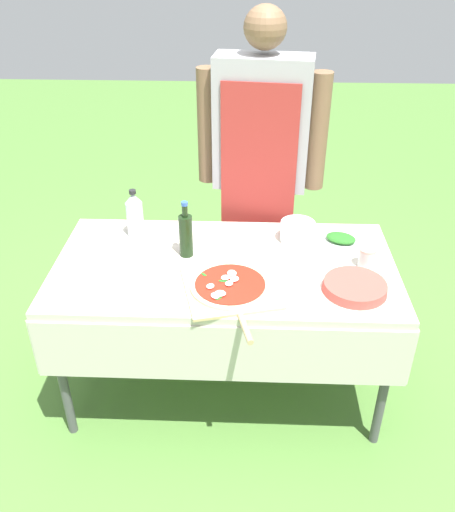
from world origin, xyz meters
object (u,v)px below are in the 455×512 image
(person_cook, at_px, (261,156))
(sauce_jar, at_px, (367,258))
(prep_table, at_px, (225,278))
(plate_stack, at_px, (355,287))
(pizza_on_peel, at_px, (230,287))
(water_bottle, at_px, (135,215))
(mixing_tub, at_px, (297,231))
(herb_container, at_px, (341,239))
(oil_bottle, at_px, (186,235))

(person_cook, distance_m, sauce_jar, 0.76)
(prep_table, distance_m, person_cook, 0.69)
(plate_stack, bearing_deg, pizza_on_peel, -178.23)
(person_cook, distance_m, water_bottle, 0.70)
(mixing_tub, bearing_deg, pizza_on_peel, -125.69)
(person_cook, distance_m, herb_container, 0.58)
(person_cook, relative_size, pizza_on_peel, 3.05)
(prep_table, xyz_separation_m, mixing_tub, (0.33, 0.22, 0.12))
(mixing_tub, bearing_deg, person_cook, 116.42)
(prep_table, bearing_deg, herb_container, 21.15)
(herb_container, bearing_deg, pizza_on_peel, -141.08)
(mixing_tub, bearing_deg, sauce_jar, -36.22)
(prep_table, xyz_separation_m, sauce_jar, (0.62, 0.01, 0.11))
(pizza_on_peel, relative_size, sauce_jar, 6.40)
(sauce_jar, bearing_deg, water_bottle, 167.79)
(water_bottle, distance_m, herb_container, 0.97)
(water_bottle, xyz_separation_m, plate_stack, (0.97, -0.42, -0.09))
(oil_bottle, relative_size, herb_container, 1.35)
(water_bottle, relative_size, herb_container, 1.21)
(oil_bottle, xyz_separation_m, herb_container, (0.71, 0.14, -0.09))
(prep_table, bearing_deg, person_cook, 74.62)
(sauce_jar, bearing_deg, oil_bottle, 175.78)
(water_bottle, relative_size, sauce_jar, 2.71)
(mixing_tub, bearing_deg, plate_stack, -62.80)
(sauce_jar, bearing_deg, pizza_on_peel, -160.39)
(herb_container, height_order, plate_stack, same)
(person_cook, bearing_deg, plate_stack, 123.77)
(oil_bottle, xyz_separation_m, mixing_tub, (0.51, 0.15, -0.06))
(person_cook, relative_size, sauce_jar, 19.52)
(plate_stack, height_order, sauce_jar, sauce_jar)
(water_bottle, distance_m, mixing_tub, 0.77)
(herb_container, distance_m, mixing_tub, 0.21)
(sauce_jar, bearing_deg, plate_stack, -112.23)
(water_bottle, bearing_deg, person_cook, 29.45)
(pizza_on_peel, relative_size, plate_stack, 2.12)
(prep_table, height_order, pizza_on_peel, pizza_on_peel)
(prep_table, bearing_deg, water_bottle, 151.38)
(herb_container, bearing_deg, plate_stack, -89.50)
(water_bottle, relative_size, mixing_tub, 1.47)
(oil_bottle, bearing_deg, person_cook, 56.57)
(prep_table, distance_m, plate_stack, 0.58)
(herb_container, height_order, mixing_tub, mixing_tub)
(prep_table, xyz_separation_m, herb_container, (0.53, 0.21, 0.09))
(oil_bottle, bearing_deg, pizza_on_peel, -52.36)
(oil_bottle, height_order, sauce_jar, oil_bottle)
(mixing_tub, bearing_deg, prep_table, -146.62)
(oil_bottle, bearing_deg, herb_container, 11.12)
(plate_stack, distance_m, sauce_jar, 0.21)
(person_cook, height_order, mixing_tub, person_cook)
(pizza_on_peel, bearing_deg, plate_stack, -12.52)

